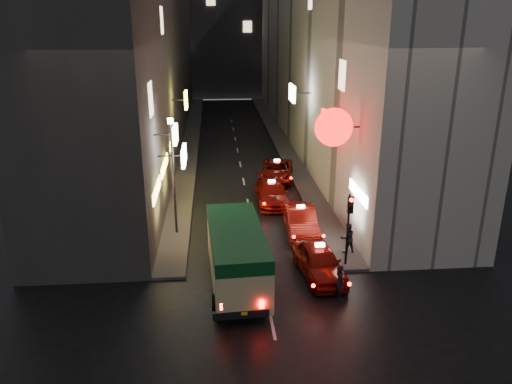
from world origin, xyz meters
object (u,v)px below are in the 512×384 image
object	(u,v)px
lamp_post	(173,169)
minibus	(237,250)
pedestrian_crossing	(340,280)
taxi_near	(319,259)
traffic_light	(349,215)

from	to	relation	value
lamp_post	minibus	bearing A→B (deg)	-62.44
minibus	lamp_post	world-z (taller)	lamp_post
pedestrian_crossing	lamp_post	bearing A→B (deg)	31.19
taxi_near	pedestrian_crossing	xyz separation A→B (m)	(0.46, -2.01, 0.02)
taxi_near	lamp_post	xyz separation A→B (m)	(-6.76, 5.12, 2.88)
taxi_near	minibus	bearing A→B (deg)	-170.52
minibus	lamp_post	xyz separation A→B (m)	(-3.00, 5.75, 2.01)
minibus	taxi_near	world-z (taller)	minibus
pedestrian_crossing	lamp_post	world-z (taller)	lamp_post
taxi_near	traffic_light	world-z (taller)	traffic_light
minibus	pedestrian_crossing	bearing A→B (deg)	-18.11
taxi_near	traffic_light	bearing A→B (deg)	22.40
minibus	taxi_near	distance (m)	3.92
taxi_near	traffic_light	size ratio (longest dim) A/B	1.57
traffic_light	lamp_post	bearing A→B (deg)	151.09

